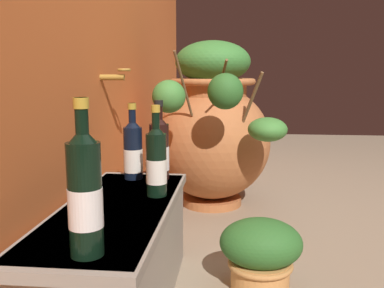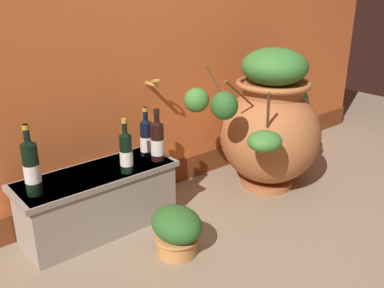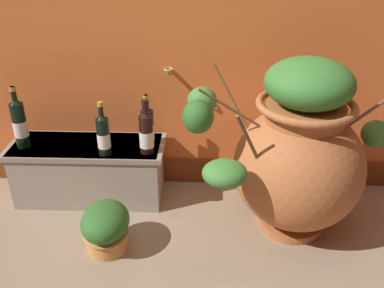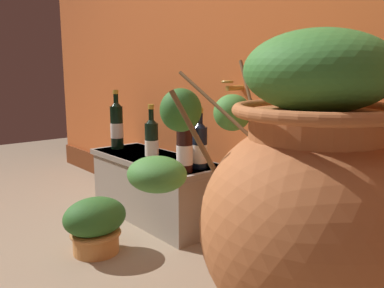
{
  "view_description": "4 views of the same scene",
  "coord_description": "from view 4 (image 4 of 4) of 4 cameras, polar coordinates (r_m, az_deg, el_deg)",
  "views": [
    {
      "loc": [
        -1.77,
        0.55,
        0.76
      ],
      "look_at": [
        -0.08,
        0.72,
        0.47
      ],
      "focal_mm": 39.26,
      "sensor_mm": 36.0,
      "label": 1
    },
    {
      "loc": [
        -1.49,
        -1.02,
        1.32
      ],
      "look_at": [
        -0.02,
        0.75,
        0.43
      ],
      "focal_mm": 39.59,
      "sensor_mm": 36.0,
      "label": 2
    },
    {
      "loc": [
        0.12,
        -1.22,
        1.49
      ],
      "look_at": [
        0.05,
        0.81,
        0.42
      ],
      "focal_mm": 40.06,
      "sensor_mm": 36.0,
      "label": 3
    },
    {
      "loc": [
        1.22,
        -0.31,
        0.82
      ],
      "look_at": [
        -0.09,
        0.79,
        0.5
      ],
      "focal_mm": 37.09,
      "sensor_mm": 36.0,
      "label": 4
    }
  ],
  "objects": [
    {
      "name": "terracotta_urn",
      "position": [
        1.23,
        16.33,
        -7.91
      ],
      "size": [
        1.05,
        0.7,
        0.94
      ],
      "color": "#B26638",
      "rests_on": "ground_plane"
    },
    {
      "name": "stone_ledge",
      "position": [
        2.25,
        -5.39,
        -5.87
      ],
      "size": [
        0.89,
        0.34,
        0.35
      ],
      "color": "#9E9384",
      "rests_on": "ground_plane"
    },
    {
      "name": "wine_bottle_left",
      "position": [
        2.45,
        -10.77,
        2.78
      ],
      "size": [
        0.08,
        0.08,
        0.36
      ],
      "color": "black",
      "rests_on": "stone_ledge"
    },
    {
      "name": "wine_bottle_middle",
      "position": [
        2.02,
        -5.83,
        0.48
      ],
      "size": [
        0.07,
        0.07,
        0.31
      ],
      "color": "black",
      "rests_on": "stone_ledge"
    },
    {
      "name": "wine_bottle_right",
      "position": [
        1.93,
        1.13,
        -0.14
      ],
      "size": [
        0.07,
        0.07,
        0.3
      ],
      "color": "black",
      "rests_on": "stone_ledge"
    },
    {
      "name": "wine_bottle_back",
      "position": [
        1.86,
        -1.09,
        -0.29
      ],
      "size": [
        0.08,
        0.08,
        0.31
      ],
      "color": "black",
      "rests_on": "stone_ledge"
    },
    {
      "name": "potted_shrub",
      "position": [
        1.89,
        -13.74,
        -11.12
      ],
      "size": [
        0.24,
        0.29,
        0.26
      ],
      "color": "#D68E4C",
      "rests_on": "ground_plane"
    }
  ]
}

